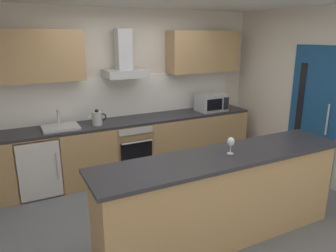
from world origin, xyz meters
name	(u,v)px	position (x,y,z in m)	size (l,w,h in m)	color
ground	(177,212)	(0.00, 0.00, -0.01)	(5.66, 4.45, 0.02)	slate
wall_back	(125,91)	(0.00, 1.78, 1.30)	(5.66, 0.12, 2.60)	silver
wall_right	(316,96)	(2.39, 0.00, 1.30)	(0.12, 4.45, 2.60)	silver
backsplash_tile	(127,96)	(0.00, 1.71, 1.23)	(3.96, 0.02, 0.66)	white
counter_back	(135,146)	(0.00, 1.40, 0.45)	(4.10, 0.60, 0.90)	tan
counter_island	(223,198)	(0.17, -0.72, 0.50)	(2.85, 0.64, 1.00)	tan
upper_cabinets	(129,54)	(0.00, 1.55, 1.91)	(4.05, 0.32, 0.70)	tan
side_door	(313,115)	(2.32, -0.04, 1.03)	(0.08, 0.85, 2.05)	navy
oven	(130,147)	(-0.10, 1.38, 0.46)	(0.60, 0.62, 0.80)	slate
refrigerator	(38,164)	(-1.49, 1.37, 0.43)	(0.58, 0.60, 0.85)	white
microwave	(211,102)	(1.43, 1.35, 1.05)	(0.50, 0.38, 0.30)	#B7BABC
sink	(60,127)	(-1.14, 1.39, 0.93)	(0.50, 0.40, 0.26)	silver
kettle	(97,118)	(-0.61, 1.34, 1.01)	(0.29, 0.15, 0.24)	#B7BABC
range_hood	(124,62)	(-0.10, 1.51, 1.79)	(0.62, 0.45, 0.72)	#B7BABC
wine_glass	(231,142)	(0.23, -0.73, 1.12)	(0.08, 0.08, 0.18)	silver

